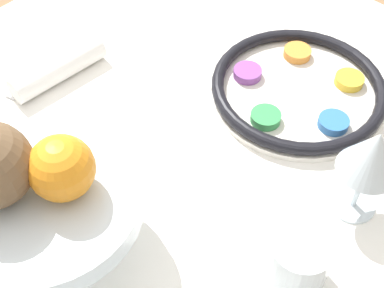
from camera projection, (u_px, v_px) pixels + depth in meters
The scene contains 8 objects.
dining_table at pixel (153, 265), 1.07m from camera, with size 1.14×0.90×0.73m.
seder_plate at pixel (298, 89), 0.86m from camera, with size 0.28×0.28×0.03m.
wine_glass at pixel (373, 155), 0.65m from camera, with size 0.08×0.08×0.15m.
fruit_stand at pixel (46, 206), 0.62m from camera, with size 0.23×0.23×0.11m.
orange_fruit at pixel (61, 168), 0.58m from camera, with size 0.08×0.08×0.08m.
napkin_roll at pixel (58, 68), 0.88m from camera, with size 0.17×0.05×0.04m.
cup_mid at pixel (298, 261), 0.63m from camera, with size 0.08×0.08×0.08m.
spoon at pixel (40, 68), 0.91m from camera, with size 0.16×0.06×0.01m.
Camera 1 is at (0.32, 0.40, 1.34)m, focal length 50.00 mm.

